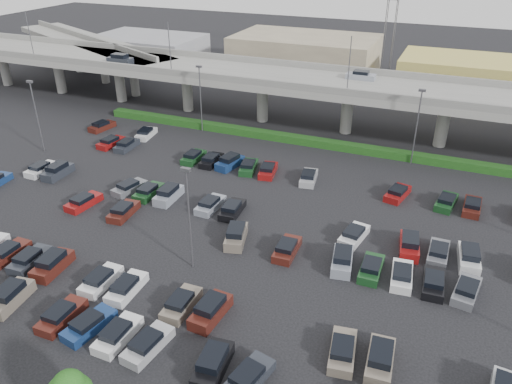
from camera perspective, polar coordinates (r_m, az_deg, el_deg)
ground at (r=53.86m, az=-3.11°, el=-3.83°), size 280.00×280.00×0.00m
overpass at (r=78.86m, az=6.84°, el=12.04°), size 150.00×13.00×15.80m
on_ramp at (r=113.03m, az=-18.48°, el=15.63°), size 50.93×30.13×8.80m
hedge at (r=74.50m, az=5.18°, el=5.94°), size 66.00×1.60×1.10m
parked_cars at (r=50.38m, az=-5.15°, el=-5.57°), size 62.95×41.66×1.67m
light_poles at (r=54.21m, az=-6.32°, el=3.73°), size 66.90×48.38×10.30m
distant_buildings at (r=106.10m, az=18.19°, el=13.20°), size 138.00×24.00×9.00m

